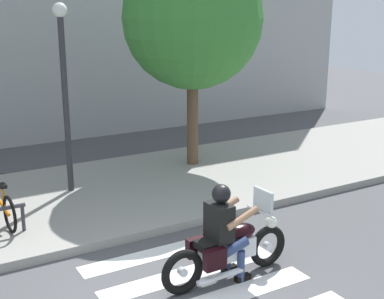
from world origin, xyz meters
The scene contains 9 objects.
sidewalk centered at (0.00, 4.38, 0.07)m, with size 24.00×4.40×0.15m, color gray.
crosswalk_stripe_2 centered at (0.80, 0.00, 0.00)m, with size 2.80×0.40×0.01m, color white.
crosswalk_stripe_3 centered at (0.80, 0.80, 0.00)m, with size 2.80×0.40×0.01m, color white.
crosswalk_stripe_4 centered at (0.80, 1.60, 0.00)m, with size 2.80×0.40×0.01m, color white.
motorcycle centered at (1.17, 0.39, 0.46)m, with size 2.12×0.63×1.23m.
rider centered at (1.10, 0.39, 0.83)m, with size 0.63×0.55×1.44m.
bicycle_3 centered at (-1.26, 3.77, 0.50)m, with size 0.48×1.70×0.77m.
street_lamp centered at (0.30, 4.78, 2.36)m, with size 0.28×0.28×3.84m.
tree_near_rack centered at (3.41, 5.18, 3.52)m, with size 3.18×3.18×5.12m.
Camera 1 is at (-2.60, -5.04, 3.69)m, focal length 48.17 mm.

